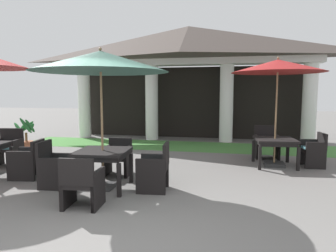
% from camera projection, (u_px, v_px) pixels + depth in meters
% --- Properties ---
extents(ground_plane, '(60.00, 60.00, 0.00)m').
position_uv_depth(ground_plane, '(92.00, 238.00, 3.88)').
color(ground_plane, slate).
extents(background_pavilion, '(9.91, 2.92, 4.34)m').
position_uv_depth(background_pavilion, '(189.00, 54.00, 11.62)').
color(background_pavilion, white).
rests_on(background_pavilion, ground).
extents(lawn_strip, '(11.71, 2.02, 0.01)m').
position_uv_depth(lawn_strip, '(182.00, 146.00, 10.63)').
color(lawn_strip, '#47843D').
rests_on(lawn_strip, ground).
extents(patio_chair_near_foreground_east, '(0.67, 0.66, 0.84)m').
position_uv_depth(patio_chair_near_foreground_east, '(28.00, 160.00, 6.60)').
color(patio_chair_near_foreground_east, black).
rests_on(patio_chair_near_foreground_east, ground).
extents(patio_chair_near_foreground_north, '(0.70, 0.63, 0.94)m').
position_uv_depth(patio_chair_near_foreground_north, '(8.00, 149.00, 7.71)').
color(patio_chair_near_foreground_north, black).
rests_on(patio_chair_near_foreground_north, ground).
extents(patio_table_mid_left, '(1.06, 1.06, 0.70)m').
position_uv_depth(patio_table_mid_left, '(275.00, 142.00, 7.67)').
color(patio_table_mid_left, black).
rests_on(patio_table_mid_left, ground).
extents(patio_umbrella_mid_left, '(2.27, 2.27, 2.72)m').
position_uv_depth(patio_umbrella_mid_left, '(278.00, 67.00, 7.47)').
color(patio_umbrella_mid_left, '#2D2D2D').
rests_on(patio_umbrella_mid_left, ground).
extents(patio_chair_mid_left_east, '(0.54, 0.59, 0.86)m').
position_uv_depth(patio_chair_mid_left_east, '(314.00, 151.00, 7.60)').
color(patio_chair_mid_left_east, black).
rests_on(patio_chair_mid_left_east, ground).
extents(patio_chair_mid_left_north, '(0.69, 0.62, 0.91)m').
position_uv_depth(patio_chair_mid_left_north, '(266.00, 143.00, 8.64)').
color(patio_chair_mid_left_north, black).
rests_on(patio_chair_mid_left_north, ground).
extents(patio_table_mid_right, '(1.04, 1.04, 0.75)m').
position_uv_depth(patio_table_mid_right, '(103.00, 155.00, 5.85)').
color(patio_table_mid_right, black).
rests_on(patio_table_mid_right, ground).
extents(patio_umbrella_mid_right, '(2.55, 2.55, 2.68)m').
position_uv_depth(patio_umbrella_mid_right, '(101.00, 62.00, 5.66)').
color(patio_umbrella_mid_right, '#2D2D2D').
rests_on(patio_umbrella_mid_right, ground).
extents(patio_chair_mid_right_west, '(0.54, 0.60, 0.90)m').
position_uv_depth(patio_chair_mid_right_west, '(53.00, 166.00, 6.00)').
color(patio_chair_mid_right_west, black).
rests_on(patio_chair_mid_right_west, ground).
extents(patio_chair_mid_right_south, '(0.62, 0.57, 0.85)m').
position_uv_depth(patio_chair_mid_right_south, '(82.00, 184.00, 4.88)').
color(patio_chair_mid_right_south, black).
rests_on(patio_chair_mid_right_south, ground).
extents(patio_chair_mid_right_north, '(0.61, 0.61, 0.81)m').
position_uv_depth(patio_chair_mid_right_north, '(118.00, 158.00, 6.87)').
color(patio_chair_mid_right_north, black).
rests_on(patio_chair_mid_right_north, ground).
extents(patio_chair_mid_right_east, '(0.60, 0.60, 0.91)m').
position_uv_depth(patio_chair_mid_right_east, '(155.00, 169.00, 5.75)').
color(patio_chair_mid_right_east, black).
rests_on(patio_chair_mid_right_east, ground).
extents(potted_palm_left_edge, '(0.62, 0.66, 1.13)m').
position_uv_depth(potted_palm_left_edge, '(26.00, 141.00, 9.27)').
color(potted_palm_left_edge, '#995638').
rests_on(potted_palm_left_edge, ground).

